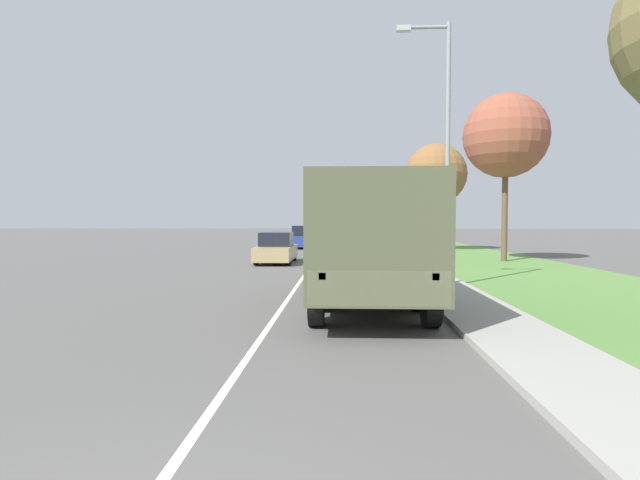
{
  "coord_description": "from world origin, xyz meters",
  "views": [
    {
      "loc": [
        1.45,
        -1.9,
        2.1
      ],
      "look_at": [
        0.83,
        12.09,
        1.56
      ],
      "focal_mm": 28.0,
      "sensor_mm": 36.0,
      "label": 1
    }
  ],
  "objects": [
    {
      "name": "ground_plane",
      "position": [
        0.0,
        40.0,
        0.0
      ],
      "size": [
        180.0,
        180.0,
        0.0
      ],
      "primitive_type": "plane",
      "color": "#565451"
    },
    {
      "name": "lane_centre_stripe",
      "position": [
        0.0,
        40.0,
        0.0
      ],
      "size": [
        0.12,
        120.0,
        0.0
      ],
      "color": "silver",
      "rests_on": "ground"
    },
    {
      "name": "sidewalk_right",
      "position": [
        4.5,
        40.0,
        0.06
      ],
      "size": [
        1.8,
        120.0,
        0.12
      ],
      "color": "#9E9B93",
      "rests_on": "ground"
    },
    {
      "name": "grass_strip_right",
      "position": [
        8.9,
        40.0,
        0.01
      ],
      "size": [
        7.0,
        120.0,
        0.02
      ],
      "color": "#56843D",
      "rests_on": "ground"
    },
    {
      "name": "military_truck",
      "position": [
        2.07,
        10.39,
        1.72
      ],
      "size": [
        2.55,
        7.97,
        3.01
      ],
      "color": "#606647",
      "rests_on": "ground"
    },
    {
      "name": "car_nearest_ahead",
      "position": [
        -1.83,
        22.74,
        0.68
      ],
      "size": [
        1.73,
        4.35,
        1.52
      ],
      "color": "tan",
      "rests_on": "ground"
    },
    {
      "name": "car_second_ahead",
      "position": [
        -1.54,
        35.99,
        0.76
      ],
      "size": [
        1.74,
        4.14,
        1.72
      ],
      "color": "navy",
      "rests_on": "ground"
    },
    {
      "name": "lamp_post",
      "position": [
        4.56,
        13.95,
        4.88
      ],
      "size": [
        1.69,
        0.24,
        8.14
      ],
      "color": "gray",
      "rests_on": "sidewalk_right"
    },
    {
      "name": "tree_mid_right",
      "position": [
        9.77,
        24.05,
        6.41
      ],
      "size": [
        4.27,
        4.27,
        8.54
      ],
      "color": "brown",
      "rests_on": "grass_strip_right"
    },
    {
      "name": "tree_far_right",
      "position": [
        8.06,
        33.62,
        5.36
      ],
      "size": [
        4.27,
        4.27,
        7.5
      ],
      "color": "brown",
      "rests_on": "grass_strip_right"
    }
  ]
}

